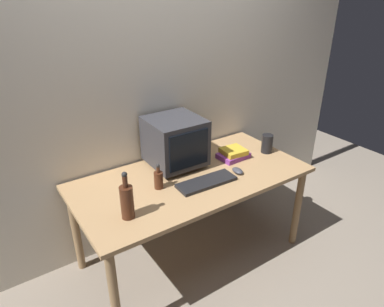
# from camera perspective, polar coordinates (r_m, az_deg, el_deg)

# --- Properties ---
(ground_plane) EXTENTS (6.00, 6.00, 0.00)m
(ground_plane) POSITION_cam_1_polar(r_m,az_deg,el_deg) (2.91, 0.00, -16.06)
(ground_plane) COLOR gray
(back_wall) EXTENTS (4.00, 0.08, 2.50)m
(back_wall) POSITION_cam_1_polar(r_m,az_deg,el_deg) (2.65, -5.85, 10.63)
(back_wall) COLOR silver
(back_wall) RESTS_ON ground
(desk) EXTENTS (1.68, 0.83, 0.72)m
(desk) POSITION_cam_1_polar(r_m,az_deg,el_deg) (2.52, 0.00, -5.23)
(desk) COLOR tan
(desk) RESTS_ON ground
(crt_monitor) EXTENTS (0.39, 0.39, 0.37)m
(crt_monitor) POSITION_cam_1_polar(r_m,az_deg,el_deg) (2.55, -2.81, 1.95)
(crt_monitor) COLOR #333338
(crt_monitor) RESTS_ON desk
(keyboard) EXTENTS (0.43, 0.17, 0.02)m
(keyboard) POSITION_cam_1_polar(r_m,az_deg,el_deg) (2.39, 2.40, -4.71)
(keyboard) COLOR black
(keyboard) RESTS_ON desk
(computer_mouse) EXTENTS (0.07, 0.10, 0.04)m
(computer_mouse) POSITION_cam_1_polar(r_m,az_deg,el_deg) (2.54, 7.49, -2.83)
(computer_mouse) COLOR #3F3F47
(computer_mouse) RESTS_ON desk
(bottle_tall) EXTENTS (0.08, 0.08, 0.30)m
(bottle_tall) POSITION_cam_1_polar(r_m,az_deg,el_deg) (2.05, -10.63, -7.63)
(bottle_tall) COLOR #472314
(bottle_tall) RESTS_ON desk
(bottle_short) EXTENTS (0.06, 0.06, 0.18)m
(bottle_short) POSITION_cam_1_polar(r_m,az_deg,el_deg) (2.32, -5.51, -4.23)
(bottle_short) COLOR #472314
(bottle_short) RESTS_ON desk
(book_stack) EXTENTS (0.24, 0.18, 0.08)m
(book_stack) POSITION_cam_1_polar(r_m,az_deg,el_deg) (2.74, 6.81, -0.04)
(book_stack) COLOR #843893
(book_stack) RESTS_ON desk
(metal_canister) EXTENTS (0.09, 0.09, 0.15)m
(metal_canister) POSITION_cam_1_polar(r_m,az_deg,el_deg) (2.86, 12.22, 1.59)
(metal_canister) COLOR black
(metal_canister) RESTS_ON desk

